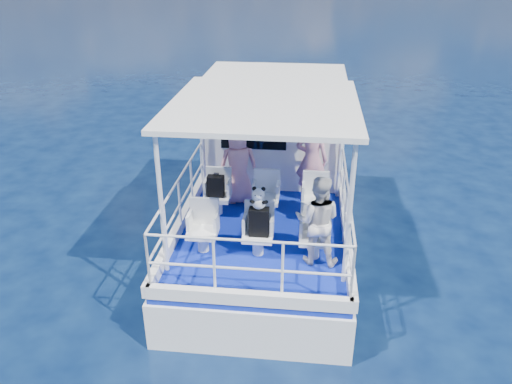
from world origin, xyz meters
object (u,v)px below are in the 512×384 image
Objects in this scene: passenger_port_fwd at (238,165)px; backpack_center at (259,222)px; panda at (259,198)px; passenger_stbd_aft at (318,221)px.

passenger_port_fwd is 1.99m from backpack_center.
backpack_center is 1.28× the size of panda.
passenger_stbd_aft is at bearing 114.08° from passenger_port_fwd.
passenger_port_fwd reaches higher than panda.
passenger_stbd_aft is (1.51, -1.95, -0.03)m from passenger_port_fwd.
panda is (-0.01, 0.00, 0.42)m from backpack_center.
passenger_stbd_aft is 3.11× the size of backpack_center.
panda reaches higher than backpack_center.
backpack_center is at bearing -36.86° from panda.
backpack_center is 0.42m from panda.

